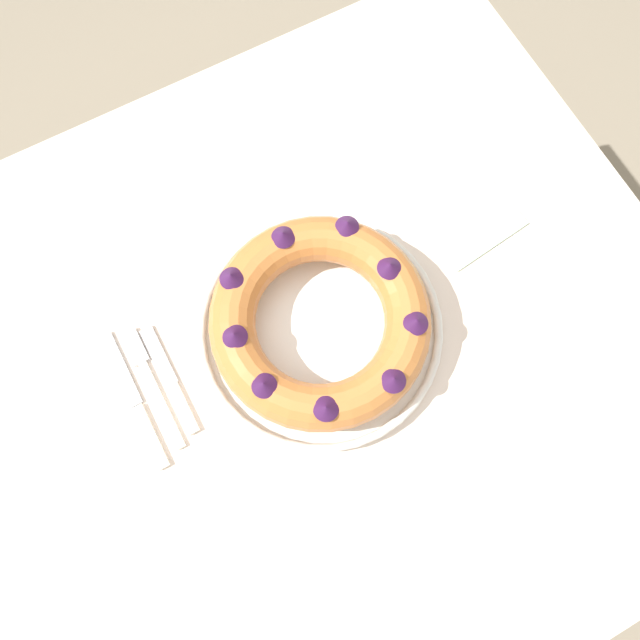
{
  "coord_description": "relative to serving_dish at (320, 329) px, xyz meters",
  "views": [
    {
      "loc": [
        -0.1,
        -0.19,
        1.67
      ],
      "look_at": [
        0.02,
        0.02,
        0.84
      ],
      "focal_mm": 35.0,
      "sensor_mm": 36.0,
      "label": 1
    }
  ],
  "objects": [
    {
      "name": "serving_dish",
      "position": [
        0.0,
        0.0,
        0.0
      ],
      "size": [
        0.36,
        0.36,
        0.03
      ],
      "color": "white",
      "rests_on": "dining_table"
    },
    {
      "name": "cake_knife",
      "position": [
        -0.23,
        0.03,
        -0.01
      ],
      "size": [
        0.02,
        0.17,
        0.01
      ],
      "rotation": [
        0.0,
        0.0,
        -0.02
      ],
      "color": "white",
      "rests_on": "dining_table"
    },
    {
      "name": "serving_knife",
      "position": [
        -0.28,
        0.02,
        -0.01
      ],
      "size": [
        0.02,
        0.21,
        0.01
      ],
      "rotation": [
        0.0,
        0.0,
        0.08
      ],
      "color": "white",
      "rests_on": "dining_table"
    },
    {
      "name": "ground_plane",
      "position": [
        -0.02,
        -0.02,
        -0.79
      ],
      "size": [
        8.0,
        8.0,
        0.0
      ],
      "primitive_type": "plane",
      "color": "gray"
    },
    {
      "name": "dining_table",
      "position": [
        -0.02,
        -0.02,
        -0.12
      ],
      "size": [
        1.12,
        1.04,
        0.78
      ],
      "color": "beige",
      "rests_on": "ground_plane"
    },
    {
      "name": "bundt_cake",
      "position": [
        0.0,
        -0.0,
        0.05
      ],
      "size": [
        0.31,
        0.31,
        0.08
      ],
      "color": "#C67538",
      "rests_on": "serving_dish"
    },
    {
      "name": "napkin",
      "position": [
        0.29,
        0.04,
        -0.01
      ],
      "size": [
        0.15,
        0.11,
        0.0
      ],
      "primitive_type": "cube",
      "rotation": [
        0.0,
        0.0,
        0.11
      ],
      "color": "#B2D1B7",
      "rests_on": "dining_table"
    },
    {
      "name": "fork",
      "position": [
        -0.25,
        0.05,
        -0.01
      ],
      "size": [
        0.02,
        0.19,
        0.01
      ],
      "rotation": [
        0.0,
        0.0,
        -0.06
      ],
      "color": "white",
      "rests_on": "dining_table"
    }
  ]
}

